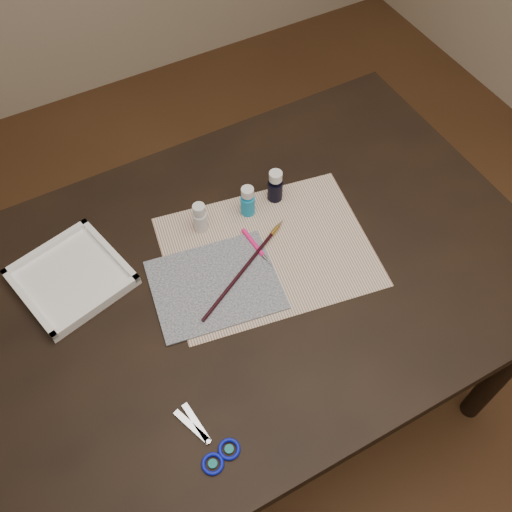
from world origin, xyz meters
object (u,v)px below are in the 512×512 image
paint_bottle_cyan (248,201)px  scissors (201,438)px  canvas (215,285)px  paint_bottle_white (200,217)px  paint_bottle_navy (275,186)px  paper (268,251)px  palette_tray (71,277)px

paint_bottle_cyan → scissors: 0.56m
paint_bottle_cyan → canvas: bearing=-137.2°
paint_bottle_white → paint_bottle_navy: 0.20m
paper → canvas: bearing=-170.3°
paint_bottle_white → scissors: (-0.22, -0.46, -0.04)m
palette_tray → paint_bottle_cyan: bearing=-1.9°
paper → paint_bottle_navy: bearing=54.6°
scissors → palette_tray: (-0.10, 0.46, 0.01)m
scissors → palette_tray: bearing=-8.0°
paint_bottle_white → paint_bottle_navy: (0.20, -0.00, 0.00)m
paint_bottle_white → paint_bottle_navy: paint_bottle_navy is taller
canvas → palette_tray: palette_tray is taller
paint_bottle_navy → scissors: paint_bottle_navy is taller
paint_bottle_cyan → palette_tray: size_ratio=0.38×
paint_bottle_navy → canvas: bearing=-146.8°
canvas → paint_bottle_white: (0.04, 0.16, 0.04)m
paper → canvas: canvas is taller
paint_bottle_white → paint_bottle_navy: bearing=-0.6°
paper → paint_bottle_cyan: paint_bottle_cyan is taller
canvas → paint_bottle_white: 0.17m
paper → paint_bottle_white: paint_bottle_white is taller
paper → scissors: size_ratio=2.88×
paint_bottle_white → scissors: paint_bottle_white is taller
paper → palette_tray: bearing=161.7°
paper → canvas: size_ratio=1.70×
canvas → palette_tray: bearing=148.9°
palette_tray → scissors: bearing=-77.5°
paint_bottle_navy → scissors: bearing=-132.7°
paint_bottle_white → palette_tray: bearing=179.2°
paint_bottle_white → scissors: bearing=-115.4°
paper → paint_bottle_white: bearing=128.1°
paint_bottle_cyan → paint_bottle_navy: paint_bottle_navy is taller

